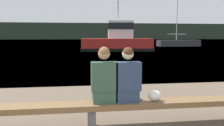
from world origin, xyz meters
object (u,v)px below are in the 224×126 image
Objects in this scene: shopping_bag at (155,96)px; moored_sailboat at (178,43)px; person_left at (104,79)px; person_right at (127,79)px; bench_main at (92,108)px; tugboat_red at (118,41)px.

moored_sailboat is (14.37, 32.57, -0.00)m from shopping_bag.
person_left is 1.01× the size of person_right.
moored_sailboat reaches higher than person_left.
tugboat_red is (4.22, 22.14, 0.63)m from bench_main.
moored_sailboat is at bearing -41.45° from tugboat_red.
tugboat_red is at bearing 79.22° from bench_main.
person_left is at bearing 1.67° from bench_main.
bench_main is 29.82× the size of shopping_bag.
shopping_bag is at bearing 177.79° from tugboat_red.
person_left is 0.10× the size of moored_sailboat.
bench_main is at bearing 178.93° from shopping_bag.
moored_sailboat reaches higher than shopping_bag.
bench_main is 22.55m from tugboat_red.
person_left is 22.49m from tugboat_red.
person_right reaches higher than bench_main.
bench_main is at bearing 175.01° from tugboat_red.
moored_sailboat is at bearing 65.47° from person_right.
tugboat_red reaches higher than bench_main.
person_right reaches higher than shopping_bag.
person_right is 3.94× the size of shopping_bag.
moored_sailboat is at bearing 66.19° from shopping_bag.
shopping_bag is (0.48, -0.03, -0.30)m from person_right.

